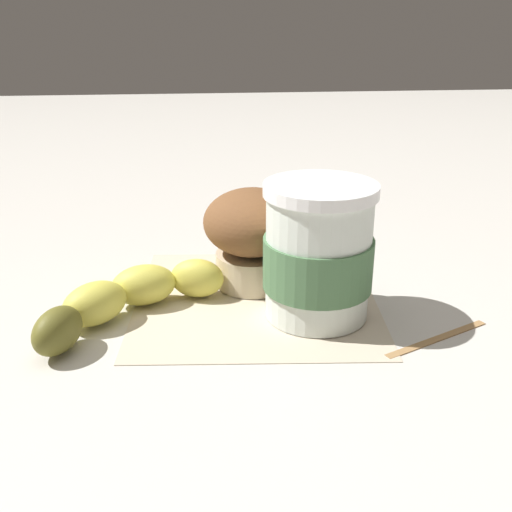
{
  "coord_description": "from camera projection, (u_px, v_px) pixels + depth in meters",
  "views": [
    {
      "loc": [
        0.05,
        0.5,
        0.25
      ],
      "look_at": [
        0.0,
        0.0,
        0.04
      ],
      "focal_mm": 42.0,
      "sensor_mm": 36.0,
      "label": 1
    }
  ],
  "objects": [
    {
      "name": "ground_plane",
      "position": [
        256.0,
        299.0,
        0.56
      ],
      "size": [
        3.0,
        3.0,
        0.0
      ],
      "primitive_type": "plane",
      "color": "beige"
    },
    {
      "name": "paper_napkin",
      "position": [
        256.0,
        299.0,
        0.56
      ],
      "size": [
        0.24,
        0.24,
        0.0
      ],
      "primitive_type": "cube",
      "rotation": [
        0.0,
        0.0,
        -0.08
      ],
      "color": "beige",
      "rests_on": "ground_plane"
    },
    {
      "name": "coffee_cup",
      "position": [
        318.0,
        254.0,
        0.51
      ],
      "size": [
        0.1,
        0.1,
        0.12
      ],
      "color": "silver",
      "rests_on": "paper_napkin"
    },
    {
      "name": "muffin",
      "position": [
        252.0,
        233.0,
        0.57
      ],
      "size": [
        0.09,
        0.09,
        0.1
      ],
      "color": "beige",
      "rests_on": "paper_napkin"
    },
    {
      "name": "banana",
      "position": [
        125.0,
        297.0,
        0.52
      ],
      "size": [
        0.16,
        0.14,
        0.04
      ],
      "color": "#D6CC4C",
      "rests_on": "paper_napkin"
    },
    {
      "name": "wooden_stirrer",
      "position": [
        437.0,
        338.0,
        0.49
      ],
      "size": [
        0.1,
        0.05,
        0.0
      ],
      "primitive_type": "cube",
      "rotation": [
        0.0,
        0.0,
        0.44
      ],
      "color": "#9E7547",
      "rests_on": "ground_plane"
    }
  ]
}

